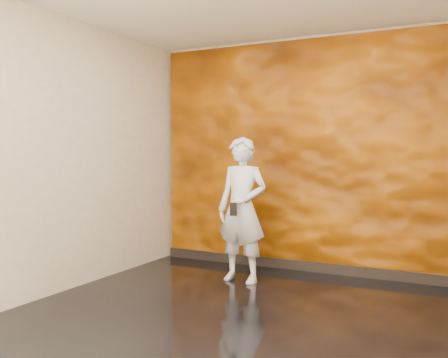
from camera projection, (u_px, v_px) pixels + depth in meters
room at (243, 155)px, 4.16m from camera, size 4.02×4.02×2.81m
feature_wall at (311, 156)px, 5.91m from camera, size 3.90×0.06×2.75m
baseboard at (309, 266)px, 5.95m from camera, size 3.90×0.04×0.12m
man at (242, 209)px, 5.47m from camera, size 0.61×0.42×1.59m
phone at (233, 209)px, 5.26m from camera, size 0.08×0.04×0.14m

